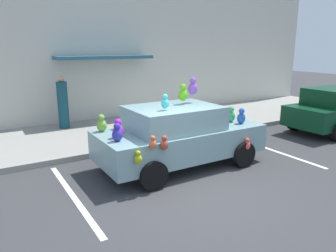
% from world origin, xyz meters
% --- Properties ---
extents(ground_plane, '(60.00, 60.00, 0.00)m').
position_xyz_m(ground_plane, '(0.00, 0.00, 0.00)').
color(ground_plane, '#38383A').
extents(sidewalk, '(24.00, 4.00, 0.15)m').
position_xyz_m(sidewalk, '(0.00, 5.00, 0.07)').
color(sidewalk, gray).
rests_on(sidewalk, ground).
extents(storefront_building, '(24.00, 1.25, 6.40)m').
position_xyz_m(storefront_building, '(0.01, 7.14, 3.19)').
color(storefront_building, beige).
rests_on(storefront_building, ground).
extents(parking_stripe_front, '(0.12, 3.60, 0.01)m').
position_xyz_m(parking_stripe_front, '(3.56, 1.00, 0.00)').
color(parking_stripe_front, silver).
rests_on(parking_stripe_front, ground).
extents(parking_stripe_rear, '(0.12, 3.60, 0.01)m').
position_xyz_m(parking_stripe_rear, '(-2.24, 1.00, 0.00)').
color(parking_stripe_rear, silver).
rests_on(parking_stripe_rear, ground).
extents(plush_covered_car, '(4.16, 2.07, 2.19)m').
position_xyz_m(plush_covered_car, '(0.54, 1.33, 0.80)').
color(plush_covered_car, '#7A9EA3').
rests_on(plush_covered_car, ground).
extents(teddy_bear_on_sidewalk, '(0.29, 0.24, 0.56)m').
position_xyz_m(teddy_bear_on_sidewalk, '(0.38, 3.98, 0.41)').
color(teddy_bear_on_sidewalk, '#9E723D').
rests_on(teddy_bear_on_sidewalk, sidewalk).
extents(pedestrian_walking_past, '(0.36, 0.36, 1.84)m').
position_xyz_m(pedestrian_walking_past, '(-1.09, 6.20, 1.00)').
color(pedestrian_walking_past, '#184654').
rests_on(pedestrian_walking_past, sidewalk).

